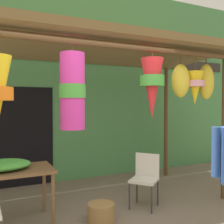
{
  "coord_description": "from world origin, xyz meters",
  "views": [
    {
      "loc": [
        -1.41,
        -2.98,
        1.67
      ],
      "look_at": [
        0.59,
        1.25,
        1.52
      ],
      "focal_mm": 43.05,
      "sensor_mm": 36.0,
      "label": 1
    }
  ],
  "objects_px": {
    "display_table": "(10,176)",
    "wicker_basket_by_table": "(101,213)",
    "flower_heap_on_table": "(4,165)",
    "folding_chair": "(145,175)"
  },
  "relations": [
    {
      "from": "display_table",
      "to": "wicker_basket_by_table",
      "type": "xyz_separation_m",
      "value": [
        1.17,
        -0.41,
        -0.55
      ]
    },
    {
      "from": "display_table",
      "to": "folding_chair",
      "type": "bearing_deg",
      "value": -4.62
    },
    {
      "from": "wicker_basket_by_table",
      "to": "flower_heap_on_table",
      "type": "bearing_deg",
      "value": 162.05
    },
    {
      "from": "display_table",
      "to": "wicker_basket_by_table",
      "type": "relative_size",
      "value": 3.0
    },
    {
      "from": "flower_heap_on_table",
      "to": "wicker_basket_by_table",
      "type": "distance_m",
      "value": 1.49
    },
    {
      "from": "folding_chair",
      "to": "wicker_basket_by_table",
      "type": "bearing_deg",
      "value": -164.38
    },
    {
      "from": "flower_heap_on_table",
      "to": "display_table",
      "type": "bearing_deg",
      "value": 9.39
    },
    {
      "from": "display_table",
      "to": "wicker_basket_by_table",
      "type": "height_order",
      "value": "display_table"
    },
    {
      "from": "display_table",
      "to": "flower_heap_on_table",
      "type": "xyz_separation_m",
      "value": [
        -0.07,
        -0.01,
        0.17
      ]
    },
    {
      "from": "display_table",
      "to": "flower_heap_on_table",
      "type": "distance_m",
      "value": 0.18
    }
  ]
}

